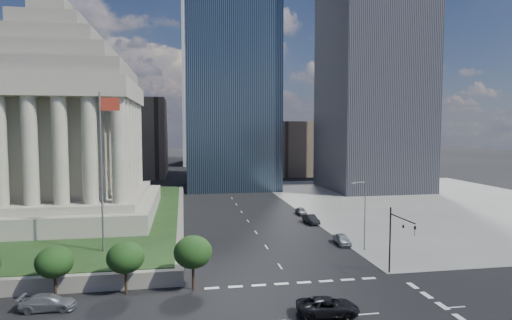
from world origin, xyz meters
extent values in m
plane|color=black|center=(0.00, 100.00, 0.00)|extent=(500.00, 500.00, 0.00)
cube|color=slate|center=(46.00, 60.00, 0.01)|extent=(68.00, 90.00, 0.03)
cylinder|color=slate|center=(-22.00, 24.00, 11.90)|extent=(0.24, 0.24, 20.00)
cube|color=maroon|center=(-20.80, 24.00, 20.40)|extent=(2.40, 0.05, 1.60)
cube|color=black|center=(2.00, 95.00, 30.00)|extent=(26.00, 26.00, 60.00)
cube|color=black|center=(42.00, 85.00, 50.00)|extent=(26.00, 28.00, 100.00)
cube|color=brown|center=(32.00, 130.00, 10.00)|extent=(20.00, 30.00, 20.00)
cube|color=brown|center=(-30.00, 130.00, 14.00)|extent=(24.00, 30.00, 28.00)
cylinder|color=black|center=(12.50, 15.50, 4.00)|extent=(0.18, 0.18, 8.00)
cylinder|color=black|center=(12.50, 12.75, 7.20)|extent=(0.14, 5.50, 0.14)
cube|color=black|center=(12.50, 10.00, 6.40)|extent=(0.30, 0.30, 1.10)
cylinder|color=slate|center=(13.50, 25.00, 5.00)|extent=(0.16, 0.16, 10.00)
cylinder|color=slate|center=(12.60, 25.00, 9.80)|extent=(1.80, 0.12, 0.12)
cube|color=slate|center=(11.70, 25.00, 9.70)|extent=(0.50, 0.22, 0.14)
imported|color=black|center=(1.22, 5.45, 0.81)|extent=(3.43, 6.15, 1.63)
imported|color=slate|center=(-24.83, 11.00, 0.76)|extent=(2.34, 5.29, 1.51)
imported|color=#95989D|center=(11.50, 28.37, 0.79)|extent=(2.17, 4.74, 1.58)
imported|color=black|center=(11.08, 42.93, 0.79)|extent=(4.94, 2.18, 1.58)
imported|color=#4D4F53|center=(11.50, 51.06, 0.73)|extent=(1.80, 4.31, 1.46)
camera|label=1|loc=(-11.90, -31.57, 17.35)|focal=30.00mm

